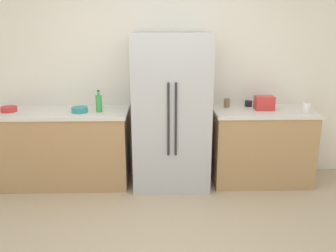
# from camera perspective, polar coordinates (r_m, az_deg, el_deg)

# --- Properties ---
(kitchen_back_panel) EXTENTS (5.47, 0.10, 2.88)m
(kitchen_back_panel) POSITION_cam_1_polar(r_m,az_deg,el_deg) (4.62, -0.98, 10.02)
(kitchen_back_panel) COLOR silver
(kitchen_back_panel) RESTS_ON ground_plane
(counter_left) EXTENTS (1.61, 0.66, 0.91)m
(counter_left) POSITION_cam_1_polar(r_m,az_deg,el_deg) (4.61, -16.17, -3.20)
(counter_left) COLOR tan
(counter_left) RESTS_ON ground_plane
(counter_right) EXTENTS (1.19, 0.66, 0.91)m
(counter_right) POSITION_cam_1_polar(r_m,az_deg,el_deg) (4.63, 14.25, -2.97)
(counter_right) COLOR tan
(counter_right) RESTS_ON ground_plane
(refrigerator) EXTENTS (0.88, 0.73, 1.80)m
(refrigerator) POSITION_cam_1_polar(r_m,az_deg,el_deg) (4.30, 0.47, 2.22)
(refrigerator) COLOR #B2B5BA
(refrigerator) RESTS_ON ground_plane
(toaster) EXTENTS (0.22, 0.17, 0.16)m
(toaster) POSITION_cam_1_polar(r_m,az_deg,el_deg) (4.51, 14.75, 3.50)
(toaster) COLOR red
(toaster) RESTS_ON counter_right
(bottle_a) EXTENTS (0.07, 0.07, 0.26)m
(bottle_a) POSITION_cam_1_polar(r_m,az_deg,el_deg) (4.32, -10.71, 3.52)
(bottle_a) COLOR green
(bottle_a) RESTS_ON counter_left
(cup_a) EXTENTS (0.07, 0.07, 0.11)m
(cup_a) POSITION_cam_1_polar(r_m,az_deg,el_deg) (4.54, 9.15, 3.56)
(cup_a) COLOR brown
(cup_a) RESTS_ON counter_right
(cup_b) EXTENTS (0.09, 0.09, 0.11)m
(cup_b) POSITION_cam_1_polar(r_m,az_deg,el_deg) (4.52, 20.68, 2.66)
(cup_b) COLOR white
(cup_b) RESTS_ON counter_right
(cup_c) EXTENTS (0.09, 0.09, 0.07)m
(cup_c) POSITION_cam_1_polar(r_m,az_deg,el_deg) (4.65, 12.42, 3.44)
(cup_c) COLOR black
(cup_c) RESTS_ON counter_right
(bowl_a) EXTENTS (0.18, 0.18, 0.06)m
(bowl_a) POSITION_cam_1_polar(r_m,az_deg,el_deg) (4.66, -23.53, 2.42)
(bowl_a) COLOR red
(bowl_a) RESTS_ON counter_left
(bowl_b) EXTENTS (0.19, 0.19, 0.06)m
(bowl_b) POSITION_cam_1_polar(r_m,az_deg,el_deg) (4.36, -13.60, 2.48)
(bowl_b) COLOR teal
(bowl_b) RESTS_ON counter_left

